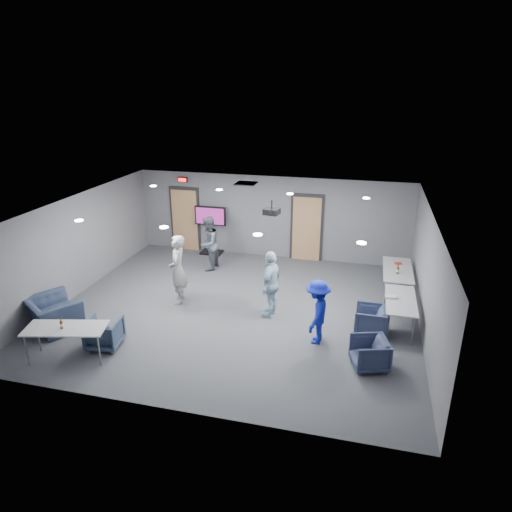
% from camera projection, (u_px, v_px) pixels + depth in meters
% --- Properties ---
extents(floor, '(9.00, 9.00, 0.00)m').
position_uv_depth(floor, '(237.00, 309.00, 11.79)').
color(floor, '#3D4045').
rests_on(floor, ground).
extents(ceiling, '(9.00, 9.00, 0.00)m').
position_uv_depth(ceiling, '(235.00, 208.00, 10.82)').
color(ceiling, white).
rests_on(ceiling, wall_back).
extents(wall_back, '(9.00, 0.02, 2.70)m').
position_uv_depth(wall_back, '(271.00, 217.00, 14.93)').
color(wall_back, slate).
rests_on(wall_back, floor).
extents(wall_front, '(9.00, 0.02, 2.70)m').
position_uv_depth(wall_front, '(169.00, 345.00, 7.68)').
color(wall_front, slate).
rests_on(wall_front, floor).
extents(wall_left, '(0.02, 8.00, 2.70)m').
position_uv_depth(wall_left, '(77.00, 246.00, 12.33)').
color(wall_left, slate).
rests_on(wall_left, floor).
extents(wall_right, '(0.02, 8.00, 2.70)m').
position_uv_depth(wall_right, '(427.00, 278.00, 10.28)').
color(wall_right, slate).
rests_on(wall_right, floor).
extents(door_left, '(1.06, 0.17, 2.24)m').
position_uv_depth(door_left, '(185.00, 219.00, 15.67)').
color(door_left, black).
rests_on(door_left, wall_back).
extents(door_right, '(1.06, 0.17, 2.24)m').
position_uv_depth(door_right, '(307.00, 228.00, 14.71)').
color(door_right, black).
rests_on(door_right, wall_back).
extents(exit_sign, '(0.32, 0.08, 0.16)m').
position_uv_depth(exit_sign, '(183.00, 180.00, 15.16)').
color(exit_sign, black).
rests_on(exit_sign, wall_back).
extents(hvac_diffuser, '(0.60, 0.60, 0.03)m').
position_uv_depth(hvac_diffuser, '(246.00, 183.00, 13.48)').
color(hvac_diffuser, black).
rests_on(hvac_diffuser, ceiling).
extents(downlights, '(6.18, 3.78, 0.02)m').
position_uv_depth(downlights, '(235.00, 208.00, 10.83)').
color(downlights, white).
rests_on(downlights, ceiling).
extents(person_a, '(0.59, 0.76, 1.85)m').
position_uv_depth(person_a, '(178.00, 269.00, 11.87)').
color(person_a, gray).
rests_on(person_a, floor).
extents(person_b, '(0.69, 0.86, 1.70)m').
position_uv_depth(person_b, '(208.00, 243.00, 14.00)').
color(person_b, '#545B65').
rests_on(person_b, floor).
extents(person_c, '(0.56, 1.06, 1.72)m').
position_uv_depth(person_c, '(271.00, 284.00, 11.18)').
color(person_c, '#A6C3D5').
rests_on(person_c, floor).
extents(person_d, '(0.65, 1.01, 1.49)m').
position_uv_depth(person_d, '(317.00, 312.00, 10.06)').
color(person_d, '#172196').
rests_on(person_d, floor).
extents(chair_right_b, '(0.76, 0.74, 0.67)m').
position_uv_depth(chair_right_b, '(371.00, 320.00, 10.54)').
color(chair_right_b, '#353F5C').
rests_on(chair_right_b, floor).
extents(chair_right_c, '(0.88, 0.87, 0.64)m').
position_uv_depth(chair_right_c, '(369.00, 353.00, 9.29)').
color(chair_right_c, '#323A57').
rests_on(chair_right_c, floor).
extents(chair_front_a, '(0.80, 0.81, 0.66)m').
position_uv_depth(chair_front_a, '(104.00, 333.00, 10.03)').
color(chair_front_a, '#334159').
rests_on(chair_front_a, floor).
extents(chair_front_b, '(1.56, 1.51, 0.77)m').
position_uv_depth(chair_front_b, '(54.00, 314.00, 10.73)').
color(chair_front_b, '#323D56').
rests_on(chair_front_b, floor).
extents(table_right_a, '(0.77, 1.86, 0.73)m').
position_uv_depth(table_right_a, '(398.00, 271.00, 12.41)').
color(table_right_a, silver).
rests_on(table_right_a, floor).
extents(table_right_b, '(0.69, 1.66, 0.73)m').
position_uv_depth(table_right_b, '(401.00, 301.00, 10.69)').
color(table_right_b, silver).
rests_on(table_right_b, floor).
extents(table_front_left, '(1.77, 1.06, 0.73)m').
position_uv_depth(table_front_left, '(66.00, 330.00, 9.47)').
color(table_front_left, silver).
rests_on(table_front_left, floor).
extents(bottle_front, '(0.06, 0.06, 0.24)m').
position_uv_depth(bottle_front, '(62.00, 325.00, 9.39)').
color(bottle_front, '#582F0F').
rests_on(bottle_front, table_front_left).
extents(bottle_right, '(0.07, 0.07, 0.27)m').
position_uv_depth(bottle_right, '(398.00, 270.00, 12.07)').
color(bottle_right, '#582F0F').
rests_on(bottle_right, table_right_a).
extents(snack_box, '(0.21, 0.16, 0.04)m').
position_uv_depth(snack_box, '(398.00, 263.00, 12.74)').
color(snack_box, '#B62D2D').
rests_on(snack_box, table_right_a).
extents(wrapper, '(0.27, 0.20, 0.06)m').
position_uv_depth(wrapper, '(391.00, 297.00, 10.74)').
color(wrapper, silver).
rests_on(wrapper, table_right_b).
extents(tv_stand, '(1.07, 0.51, 1.64)m').
position_uv_depth(tv_stand, '(211.00, 227.00, 15.30)').
color(tv_stand, black).
rests_on(tv_stand, floor).
extents(projector, '(0.43, 0.40, 0.37)m').
position_uv_depth(projector, '(272.00, 211.00, 11.63)').
color(projector, black).
rests_on(projector, ceiling).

